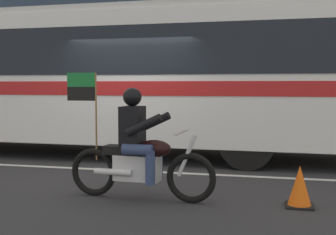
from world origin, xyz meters
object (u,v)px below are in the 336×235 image
at_px(fire_hydrant, 164,121).
at_px(transit_bus, 104,72).
at_px(motorcycle_with_rider, 139,152).
at_px(traffic_cone, 300,188).

bearing_deg(fire_hydrant, transit_bus, -101.43).
height_order(transit_bus, motorcycle_with_rider, transit_bus).
xyz_separation_m(transit_bus, fire_hydrant, (0.63, 3.12, -1.37)).
distance_m(transit_bus, motorcycle_with_rider, 4.38).
distance_m(fire_hydrant, traffic_cone, 7.61).
bearing_deg(transit_bus, motorcycle_with_rider, -61.91).
xyz_separation_m(transit_bus, motorcycle_with_rider, (1.98, -3.71, -1.22)).
bearing_deg(traffic_cone, transit_bus, 138.97).
height_order(transit_bus, traffic_cone, transit_bus).
height_order(fire_hydrant, traffic_cone, fire_hydrant).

